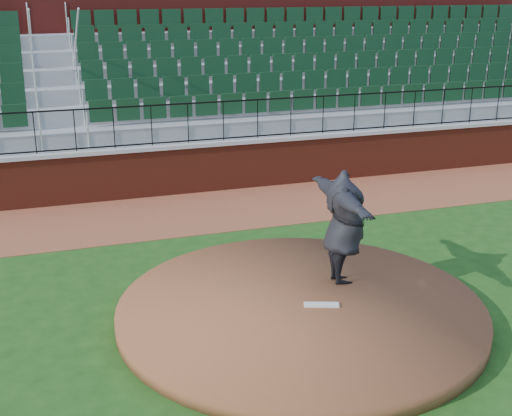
{
  "coord_description": "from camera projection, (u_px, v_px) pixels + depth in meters",
  "views": [
    {
      "loc": [
        -3.66,
        -9.69,
        5.23
      ],
      "look_at": [
        0.0,
        1.5,
        1.3
      ],
      "focal_mm": 48.08,
      "sensor_mm": 36.0,
      "label": 1
    }
  ],
  "objects": [
    {
      "name": "field_wall",
      "position": [
        189.0,
        169.0,
        17.59
      ],
      "size": [
        34.0,
        0.35,
        1.2
      ],
      "primitive_type": "cube",
      "color": "maroon",
      "rests_on": "ground"
    },
    {
      "name": "pitcher",
      "position": [
        344.0,
        227.0,
        11.59
      ],
      "size": [
        0.81,
        2.5,
        2.01
      ],
      "primitive_type": "imported",
      "rotation": [
        0.0,
        0.0,
        1.51
      ],
      "color": "black",
      "rests_on": "pitchers_mound"
    },
    {
      "name": "ground",
      "position": [
        284.0,
        308.0,
        11.47
      ],
      "size": [
        90.0,
        90.0,
        0.0
      ],
      "primitive_type": "plane",
      "color": "#1B4413",
      "rests_on": "ground"
    },
    {
      "name": "wall_cap",
      "position": [
        189.0,
        145.0,
        17.38
      ],
      "size": [
        34.0,
        0.45,
        0.1
      ],
      "primitive_type": "cube",
      "color": "#B7B7B7",
      "rests_on": "field_wall"
    },
    {
      "name": "wall_railing",
      "position": [
        188.0,
        123.0,
        17.21
      ],
      "size": [
        34.0,
        0.05,
        1.0
      ],
      "primitive_type": null,
      "color": "black",
      "rests_on": "wall_cap"
    },
    {
      "name": "concourse_wall",
      "position": [
        149.0,
        61.0,
        21.89
      ],
      "size": [
        34.0,
        0.5,
        5.5
      ],
      "primitive_type": "cube",
      "color": "maroon",
      "rests_on": "ground"
    },
    {
      "name": "pitchers_mound",
      "position": [
        300.0,
        310.0,
        11.13
      ],
      "size": [
        5.94,
        5.94,
        0.25
      ],
      "primitive_type": "cylinder",
      "color": "brown",
      "rests_on": "ground"
    },
    {
      "name": "seating_stands",
      "position": [
        166.0,
        88.0,
        19.51
      ],
      "size": [
        34.0,
        5.1,
        4.6
      ],
      "primitive_type": null,
      "color": "gray",
      "rests_on": "ground"
    },
    {
      "name": "warning_track",
      "position": [
        205.0,
        210.0,
        16.33
      ],
      "size": [
        34.0,
        3.2,
        0.01
      ],
      "primitive_type": "cube",
      "color": "brown",
      "rests_on": "ground"
    },
    {
      "name": "pitching_rubber",
      "position": [
        321.0,
        305.0,
        11.0
      ],
      "size": [
        0.58,
        0.32,
        0.04
      ],
      "primitive_type": "cube",
      "rotation": [
        0.0,
        0.0,
        -0.34
      ],
      "color": "silver",
      "rests_on": "pitchers_mound"
    }
  ]
}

